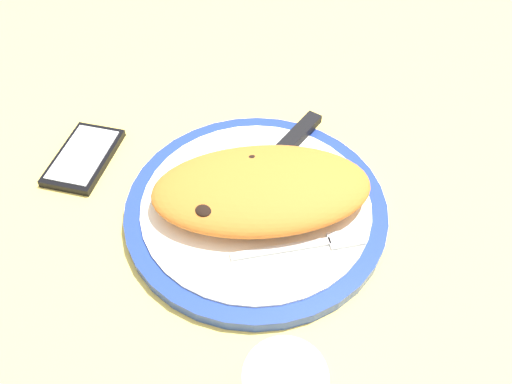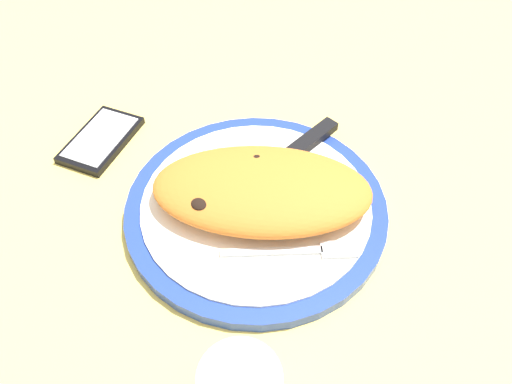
{
  "view_description": "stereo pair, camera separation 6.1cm",
  "coord_description": "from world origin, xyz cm",
  "px_view_note": "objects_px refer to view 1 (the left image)",
  "views": [
    {
      "loc": [
        -15.1,
        -37.35,
        50.24
      ],
      "look_at": [
        0.0,
        0.0,
        3.88
      ],
      "focal_mm": 36.82,
      "sensor_mm": 36.0,
      "label": 1
    },
    {
      "loc": [
        -9.26,
        -39.21,
        50.24
      ],
      "look_at": [
        0.0,
        0.0,
        3.88
      ],
      "focal_mm": 36.82,
      "sensor_mm": 36.0,
      "label": 2
    }
  ],
  "objects_px": {
    "fork": "(310,245)",
    "calzone": "(261,189)",
    "knife": "(283,151)",
    "smartphone": "(84,157)",
    "plate": "(256,208)"
  },
  "relations": [
    {
      "from": "fork",
      "to": "calzone",
      "type": "bearing_deg",
      "value": 107.82
    },
    {
      "from": "knife",
      "to": "smartphone",
      "type": "relative_size",
      "value": 1.56
    },
    {
      "from": "plate",
      "to": "fork",
      "type": "xyz_separation_m",
      "value": [
        0.03,
        -0.08,
        0.01
      ]
    },
    {
      "from": "calzone",
      "to": "knife",
      "type": "bearing_deg",
      "value": 48.63
    },
    {
      "from": "plate",
      "to": "knife",
      "type": "distance_m",
      "value": 0.09
    },
    {
      "from": "calzone",
      "to": "fork",
      "type": "distance_m",
      "value": 0.09
    },
    {
      "from": "plate",
      "to": "calzone",
      "type": "height_order",
      "value": "calzone"
    },
    {
      "from": "fork",
      "to": "plate",
      "type": "bearing_deg",
      "value": 112.3
    },
    {
      "from": "knife",
      "to": "smartphone",
      "type": "distance_m",
      "value": 0.27
    },
    {
      "from": "fork",
      "to": "knife",
      "type": "relative_size",
      "value": 0.73
    },
    {
      "from": "fork",
      "to": "knife",
      "type": "xyz_separation_m",
      "value": [
        0.03,
        0.15,
        0.0
      ]
    },
    {
      "from": "plate",
      "to": "knife",
      "type": "height_order",
      "value": "knife"
    },
    {
      "from": "fork",
      "to": "smartphone",
      "type": "height_order",
      "value": "fork"
    },
    {
      "from": "calzone",
      "to": "fork",
      "type": "height_order",
      "value": "calzone"
    },
    {
      "from": "calzone",
      "to": "knife",
      "type": "relative_size",
      "value": 1.36
    }
  ]
}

